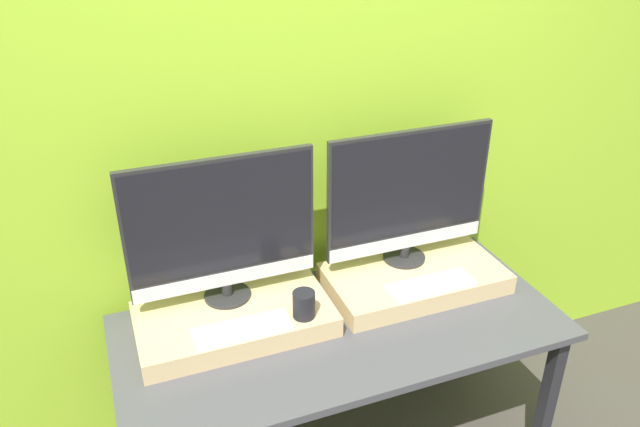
% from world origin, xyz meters
% --- Properties ---
extents(wall_back, '(8.00, 0.04, 2.60)m').
position_xyz_m(wall_back, '(0.00, 0.81, 1.30)').
color(wall_back, '#9ED12D').
rests_on(wall_back, ground_plane).
extents(workbench, '(1.63, 0.74, 0.72)m').
position_xyz_m(workbench, '(0.00, 0.37, 0.65)').
color(workbench, '#47474C').
rests_on(workbench, ground_plane).
extents(wooden_riser_left, '(0.69, 0.38, 0.08)m').
position_xyz_m(wooden_riser_left, '(-0.37, 0.49, 0.76)').
color(wooden_riser_left, '#D6B77F').
rests_on(wooden_riser_left, workbench).
extents(monitor_left, '(0.67, 0.17, 0.55)m').
position_xyz_m(monitor_left, '(-0.37, 0.58, 1.09)').
color(monitor_left, '#282828').
rests_on(monitor_left, wooden_riser_left).
extents(keyboard_left, '(0.34, 0.11, 0.01)m').
position_xyz_m(keyboard_left, '(-0.37, 0.37, 0.81)').
color(keyboard_left, silver).
rests_on(keyboard_left, wooden_riser_left).
extents(mug, '(0.08, 0.08, 0.10)m').
position_xyz_m(mug, '(-0.14, 0.37, 0.85)').
color(mug, black).
rests_on(mug, wooden_riser_left).
extents(wooden_riser_right, '(0.69, 0.38, 0.08)m').
position_xyz_m(wooden_riser_right, '(0.37, 0.49, 0.76)').
color(wooden_riser_right, '#D6B77F').
rests_on(wooden_riser_right, workbench).
extents(monitor_right, '(0.67, 0.17, 0.55)m').
position_xyz_m(monitor_right, '(0.37, 0.58, 1.09)').
color(monitor_right, '#282828').
rests_on(monitor_right, wooden_riser_right).
extents(keyboard_right, '(0.34, 0.11, 0.01)m').
position_xyz_m(keyboard_right, '(0.37, 0.37, 0.81)').
color(keyboard_right, silver).
rests_on(keyboard_right, wooden_riser_right).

